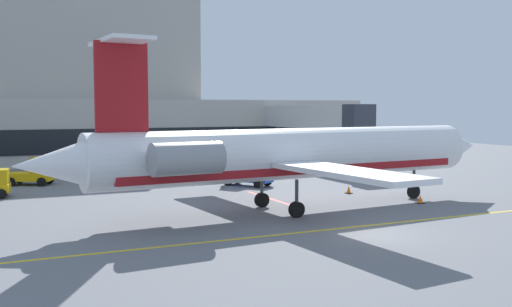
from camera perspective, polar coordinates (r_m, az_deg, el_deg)
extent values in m
cube|color=slate|center=(29.24, 11.57, -7.88)|extent=(120.00, 120.00, 0.10)
cube|color=yellow|center=(30.85, 9.30, -7.10)|extent=(108.00, 0.24, 0.01)
cube|color=red|center=(39.46, 1.64, -4.50)|extent=(0.30, 8.00, 0.01)
cube|color=#B7B2A8|center=(69.11, -15.58, 2.15)|extent=(65.74, 10.46, 7.07)
cube|color=#A8A49A|center=(71.34, -20.70, 10.10)|extent=(36.72, 7.32, 12.85)
cube|color=black|center=(63.95, -14.78, 1.20)|extent=(63.11, 0.12, 2.59)
cube|color=silver|center=(62.72, 5.02, 3.56)|extent=(1.40, 17.16, 2.40)
cube|color=#2D333D|center=(54.72, 10.00, 3.37)|extent=(2.40, 2.00, 2.64)
cylinder|color=#4C4C51|center=(69.06, 2.07, 1.02)|extent=(0.44, 0.44, 3.96)
cylinder|color=#4C4C51|center=(56.27, 8.96, 0.17)|extent=(0.44, 0.44, 3.96)
cylinder|color=white|center=(35.02, 3.97, 0.00)|extent=(25.32, 4.94, 3.01)
cube|color=maroon|center=(35.09, 3.96, -1.35)|extent=(22.79, 4.44, 0.54)
cone|color=white|center=(43.99, 18.98, 0.68)|extent=(3.53, 3.20, 2.95)
cone|color=white|center=(29.76, -19.08, -1.04)|extent=(4.10, 2.85, 2.56)
cube|color=white|center=(39.94, -2.48, -0.09)|extent=(3.57, 9.87, 0.28)
cube|color=white|center=(29.24, 8.86, -1.83)|extent=(3.57, 9.87, 0.28)
cylinder|color=gray|center=(33.54, -9.89, 0.13)|extent=(3.73, 1.93, 1.66)
cylinder|color=gray|center=(29.12, -6.77, -0.49)|extent=(3.73, 1.93, 1.66)
cube|color=maroon|center=(30.43, -12.98, 6.34)|extent=(2.72, 0.45, 4.54)
cube|color=white|center=(30.59, -13.05, 10.59)|extent=(2.47, 4.97, 0.20)
cylinder|color=#3F3F44|center=(41.23, 15.13, -2.29)|extent=(0.20, 0.20, 1.47)
cylinder|color=black|center=(41.35, 15.11, -3.61)|extent=(0.92, 0.42, 0.90)
cylinder|color=#3F3F44|center=(36.23, 0.58, -3.05)|extent=(0.20, 0.20, 1.47)
cylinder|color=black|center=(36.37, 0.58, -4.55)|extent=(0.92, 0.42, 0.90)
cylinder|color=#3F3F44|center=(32.93, 3.99, -3.82)|extent=(0.20, 0.20, 1.47)
cylinder|color=black|center=(33.08, 3.98, -5.47)|extent=(0.92, 0.42, 0.90)
cube|color=#E5B20C|center=(50.16, -21.13, -2.11)|extent=(3.89, 3.07, 0.63)
cube|color=#C3970A|center=(49.74, -20.12, -1.04)|extent=(1.93, 2.05, 1.26)
cylinder|color=black|center=(50.64, -19.48, -2.36)|extent=(0.75, 0.54, 0.70)
cylinder|color=black|center=(48.94, -20.16, -2.61)|extent=(0.75, 0.54, 0.70)
cylinder|color=black|center=(51.47, -22.02, -2.33)|extent=(0.75, 0.54, 0.70)
cylinder|color=black|center=(49.80, -22.78, -2.57)|extent=(0.75, 0.54, 0.70)
cube|color=#1E4CB2|center=(46.20, -0.83, -2.37)|extent=(3.45, 4.05, 0.60)
cube|color=#1A4197|center=(46.67, -2.00, -1.20)|extent=(1.97, 2.03, 1.17)
cylinder|color=black|center=(46.35, -2.75, -2.72)|extent=(0.63, 0.73, 0.70)
cylinder|color=black|center=(47.55, -1.82, -2.53)|extent=(0.63, 0.73, 0.70)
cylinder|color=black|center=(44.93, 0.22, -2.95)|extent=(0.63, 0.73, 0.70)
cylinder|color=black|center=(46.18, 1.10, -2.74)|extent=(0.63, 0.73, 0.70)
cylinder|color=black|center=(44.80, -23.31, -3.34)|extent=(0.73, 0.38, 0.70)
cylinder|color=black|center=(43.14, -23.58, -3.64)|extent=(0.73, 0.38, 0.70)
cylinder|color=white|center=(62.80, 3.71, 0.16)|extent=(5.16, 2.32, 2.15)
sphere|color=white|center=(63.98, 5.74, 0.22)|extent=(2.11, 2.11, 2.11)
sphere|color=white|center=(61.70, 1.59, 0.09)|extent=(2.11, 2.11, 2.11)
cube|color=#59595B|center=(62.19, 2.47, -1.04)|extent=(0.60, 1.93, 0.35)
cube|color=#59595B|center=(63.65, 4.91, -0.92)|extent=(0.60, 1.93, 0.35)
cone|color=orange|center=(42.69, 9.03, -3.50)|extent=(0.36, 0.36, 0.55)
cube|color=black|center=(42.73, 9.02, -3.84)|extent=(0.47, 0.47, 0.04)
cone|color=orange|center=(39.29, 15.71, -4.30)|extent=(0.36, 0.36, 0.55)
cube|color=black|center=(39.33, 15.70, -4.67)|extent=(0.47, 0.47, 0.04)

